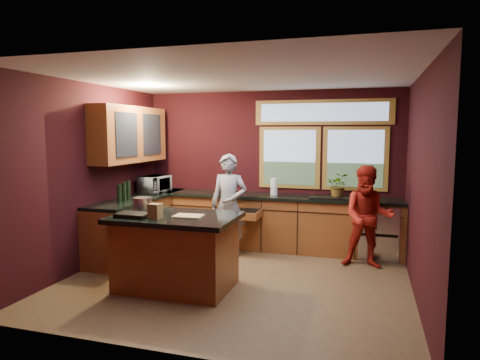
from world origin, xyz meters
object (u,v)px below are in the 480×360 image
at_px(cutting_board, 188,216).
at_px(person_red, 368,217).
at_px(island, 176,251).
at_px(stock_pot, 142,204).
at_px(person_grey, 229,205).

bearing_deg(cutting_board, person_red, 37.39).
height_order(island, person_red, person_red).
bearing_deg(island, cutting_board, -14.04).
bearing_deg(cutting_board, stock_pot, 165.07).
relative_size(island, person_grey, 0.94).
bearing_deg(stock_pot, person_grey, 62.49).
distance_m(person_grey, person_red, 2.14).
xyz_separation_m(person_red, cutting_board, (-2.13, -1.63, 0.20)).
distance_m(cutting_board, stock_pot, 0.78).
distance_m(island, person_red, 2.83).
distance_m(island, stock_pot, 0.80).
bearing_deg(island, stock_pot, 164.74).
bearing_deg(stock_pot, person_red, 26.40).
distance_m(person_red, stock_pot, 3.23).
height_order(person_red, stock_pot, person_red).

